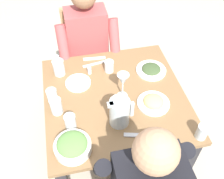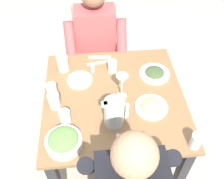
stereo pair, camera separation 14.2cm
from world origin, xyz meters
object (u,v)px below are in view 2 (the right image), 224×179
salt_shaker (93,69)px  chair_far (96,49)px  oil_carafe (63,64)px  dining_table (114,107)px  diner_far (97,50)px  water_glass_by_pitcher (54,101)px  water_pitcher (114,113)px  wine_glass (122,82)px  plate_dolmas (155,73)px  plate_fries (152,106)px  water_glass_far_right (112,66)px  water_glass_near_right (196,141)px  salad_bowl (64,141)px  diner_near (127,179)px  plate_yoghurt (80,79)px  water_glass_center (52,90)px  water_glass_far_left (65,117)px

salt_shaker → chair_far: bearing=85.3°
oil_carafe → dining_table: bearing=-41.0°
dining_table → diner_far: (-0.09, 0.55, 0.07)m
oil_carafe → water_glass_by_pitcher: bearing=-97.0°
water_pitcher → diner_far: bearing=95.2°
diner_far → wine_glass: size_ratio=6.09×
diner_far → plate_dolmas: bearing=-42.6°
water_pitcher → wine_glass: size_ratio=0.97×
plate_fries → water_glass_far_right: size_ratio=2.42×
plate_dolmas → plate_fries: plate_fries is taller
plate_fries → water_glass_near_right: (0.19, -0.29, 0.03)m
water_glass_far_right → salt_shaker: 0.14m
salad_bowl → water_glass_near_right: water_glass_near_right is taller
diner_near → plate_yoghurt: size_ratio=6.75×
water_glass_far_right → water_glass_center: bearing=-153.9°
dining_table → water_glass_by_pitcher: water_glass_by_pitcher is taller
diner_near → plate_yoghurt: 0.76m
plate_fries → water_glass_by_pitcher: (-0.61, 0.07, 0.04)m
plate_yoghurt → salt_shaker: salt_shaker is taller
plate_yoghurt → water_glass_far_right: water_glass_far_right is taller
dining_table → wine_glass: bearing=-8.1°
water_glass_by_pitcher → plate_yoghurt: bearing=54.0°
plate_fries → chair_far: bearing=109.9°
water_pitcher → oil_carafe: water_pitcher is taller
water_pitcher → plate_fries: size_ratio=0.90×
salad_bowl → wine_glass: wine_glass is taller
plate_fries → water_pitcher: bearing=-160.2°
plate_yoghurt → water_glass_by_pitcher: water_glass_by_pitcher is taller
salad_bowl → diner_far: bearing=75.7°
water_glass_by_pitcher → oil_carafe: (0.04, 0.35, 0.00)m
chair_far → plate_dolmas: 0.73m
plate_yoghurt → salt_shaker: bearing=42.2°
plate_fries → diner_far: bearing=115.4°
salad_bowl → salt_shaker: size_ratio=3.85×
water_glass_near_right → wine_glass: (-0.37, 0.40, 0.09)m
water_pitcher → salad_bowl: 0.33m
diner_near → plate_dolmas: size_ratio=5.46×
water_pitcher → plate_yoghurt: (-0.21, 0.38, -0.08)m
salt_shaker → plate_dolmas: bearing=-9.3°
dining_table → chair_far: bearing=96.8°
chair_far → diner_near: 1.32m
water_glass_near_right → oil_carafe: bearing=137.0°
plate_yoghurt → water_glass_far_left: (-0.09, -0.35, 0.04)m
diner_far → water_glass_center: size_ratio=12.02×
plate_fries → water_glass_center: size_ratio=2.12×
plate_fries → dining_table: bearing=152.6°
salad_bowl → water_glass_center: water_glass_center is taller
plate_dolmas → plate_yoghurt: (-0.54, -0.01, -0.00)m
water_glass_far_left → wine_glass: (0.36, 0.17, 0.09)m
chair_far → water_pitcher: (0.07, -0.96, 0.29)m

